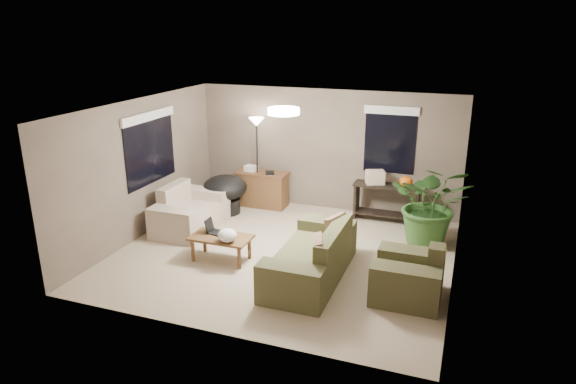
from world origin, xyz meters
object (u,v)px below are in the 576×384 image
(console_table, at_px, (387,200))
(papasan_chair, at_px, (225,191))
(houseplant, at_px, (431,213))
(armchair, at_px, (409,278))
(desk, at_px, (262,189))
(cat_scratching_post, at_px, (440,235))
(coffee_table, at_px, (221,240))
(main_sofa, at_px, (313,259))
(floor_lamp, at_px, (257,133))
(loveseat, at_px, (189,213))

(console_table, xyz_separation_m, papasan_chair, (-3.19, -0.67, 0.03))
(papasan_chair, distance_m, houseplant, 4.11)
(console_table, relative_size, houseplant, 0.86)
(console_table, xyz_separation_m, houseplant, (0.91, -0.85, 0.15))
(armchair, bearing_deg, desk, 140.44)
(cat_scratching_post, bearing_deg, houseplant, 158.55)
(coffee_table, relative_size, cat_scratching_post, 2.00)
(main_sofa, distance_m, coffee_table, 1.61)
(houseplant, bearing_deg, floor_lamp, 167.66)
(cat_scratching_post, bearing_deg, papasan_chair, 176.58)
(loveseat, relative_size, cat_scratching_post, 3.20)
(papasan_chair, relative_size, cat_scratching_post, 2.16)
(houseplant, bearing_deg, desk, 166.79)
(armchair, relative_size, desk, 0.91)
(desk, bearing_deg, coffee_table, -81.75)
(coffee_table, relative_size, floor_lamp, 0.52)
(loveseat, distance_m, console_table, 3.85)
(coffee_table, xyz_separation_m, floor_lamp, (-0.48, 2.65, 1.24))
(coffee_table, distance_m, houseplant, 3.68)
(armchair, bearing_deg, papasan_chair, 151.20)
(desk, bearing_deg, main_sofa, -53.88)
(armchair, relative_size, houseplant, 0.67)
(console_table, bearing_deg, cat_scratching_post, -39.94)
(console_table, bearing_deg, main_sofa, -103.21)
(armchair, relative_size, console_table, 0.77)
(desk, height_order, floor_lamp, floor_lamp)
(cat_scratching_post, bearing_deg, main_sofa, -133.75)
(armchair, distance_m, floor_lamp, 4.72)
(floor_lamp, xyz_separation_m, houseplant, (3.65, -0.80, -1.01))
(armchair, distance_m, coffee_table, 3.08)
(papasan_chair, xyz_separation_m, floor_lamp, (0.46, 0.62, 1.13))
(desk, bearing_deg, papasan_chair, -130.07)
(coffee_table, bearing_deg, armchair, -3.14)
(desk, relative_size, console_table, 0.85)
(coffee_table, distance_m, console_table, 3.52)
(loveseat, bearing_deg, desk, 63.39)
(desk, bearing_deg, houseplant, -13.21)
(desk, relative_size, floor_lamp, 0.58)
(desk, distance_m, papasan_chair, 0.86)
(main_sofa, height_order, cat_scratching_post, main_sofa)
(desk, distance_m, console_table, 2.65)
(armchair, bearing_deg, floor_lamp, 141.52)
(loveseat, relative_size, console_table, 1.23)
(loveseat, bearing_deg, coffee_table, -40.80)
(loveseat, bearing_deg, cat_scratching_post, 9.11)
(main_sofa, xyz_separation_m, houseplant, (1.56, 1.90, 0.29))
(main_sofa, distance_m, papasan_chair, 3.30)
(armchair, xyz_separation_m, desk, (-3.46, 2.86, 0.08))
(coffee_table, height_order, papasan_chair, papasan_chair)
(armchair, height_order, console_table, armchair)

